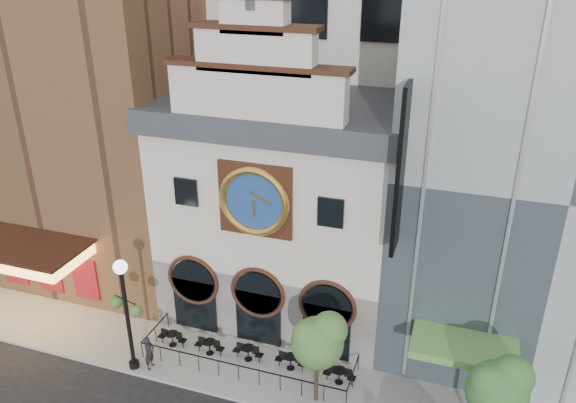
# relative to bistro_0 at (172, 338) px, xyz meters

# --- Properties ---
(ground) EXTENTS (120.00, 120.00, 0.00)m
(ground) POSITION_rel_bistro_0_xyz_m (4.32, -2.50, -0.61)
(ground) COLOR black
(ground) RESTS_ON ground
(sidewalk) EXTENTS (44.00, 5.00, 0.15)m
(sidewalk) POSITION_rel_bistro_0_xyz_m (4.32, -0.00, -0.54)
(sidewalk) COLOR gray
(sidewalk) RESTS_ON ground
(clock_building) EXTENTS (12.60, 8.78, 18.65)m
(clock_building) POSITION_rel_bistro_0_xyz_m (4.32, 5.32, 6.07)
(clock_building) COLOR #605E5B
(clock_building) RESTS_ON ground
(theater_building) EXTENTS (14.00, 15.60, 25.00)m
(theater_building) POSITION_rel_bistro_0_xyz_m (-8.68, 7.46, 11.99)
(theater_building) COLOR brown
(theater_building) RESTS_ON ground
(retail_building) EXTENTS (14.00, 14.40, 20.00)m
(retail_building) POSITION_rel_bistro_0_xyz_m (17.31, 7.48, 9.53)
(retail_building) COLOR gray
(retail_building) RESTS_ON ground
(cafe_railing) EXTENTS (10.60, 2.60, 0.90)m
(cafe_railing) POSITION_rel_bistro_0_xyz_m (4.32, -0.00, -0.01)
(cafe_railing) COLOR black
(cafe_railing) RESTS_ON sidewalk
(bistro_0) EXTENTS (1.58, 0.68, 0.90)m
(bistro_0) POSITION_rel_bistro_0_xyz_m (0.00, 0.00, 0.00)
(bistro_0) COLOR black
(bistro_0) RESTS_ON sidewalk
(bistro_1) EXTENTS (1.58, 0.68, 0.90)m
(bistro_1) POSITION_rel_bistro_0_xyz_m (2.14, 0.03, 0.00)
(bistro_1) COLOR black
(bistro_1) RESTS_ON sidewalk
(bistro_2) EXTENTS (1.58, 0.68, 0.90)m
(bistro_2) POSITION_rel_bistro_0_xyz_m (4.19, 0.22, 0.00)
(bistro_2) COLOR black
(bistro_2) RESTS_ON sidewalk
(bistro_3) EXTENTS (1.58, 0.68, 0.90)m
(bistro_3) POSITION_rel_bistro_0_xyz_m (6.43, 0.28, 0.00)
(bistro_3) COLOR black
(bistro_3) RESTS_ON sidewalk
(bistro_4) EXTENTS (1.58, 0.68, 0.90)m
(bistro_4) POSITION_rel_bistro_0_xyz_m (8.95, 0.10, 0.00)
(bistro_4) COLOR black
(bistro_4) RESTS_ON sidewalk
(pedestrian) EXTENTS (0.45, 0.67, 1.81)m
(pedestrian) POSITION_rel_bistro_0_xyz_m (-0.19, -1.85, 0.44)
(pedestrian) COLOR black
(pedestrian) RESTS_ON sidewalk
(lamppost) EXTENTS (1.91, 0.96, 6.11)m
(lamppost) POSITION_rel_bistro_0_xyz_m (-0.98, -2.09, 3.32)
(lamppost) COLOR black
(lamppost) RESTS_ON sidewalk
(tree_left) EXTENTS (2.44, 2.35, 4.70)m
(tree_left) POSITION_rel_bistro_0_xyz_m (8.24, -1.29, 2.98)
(tree_left) COLOR #382619
(tree_left) RESTS_ON sidewalk
(tree_right) EXTENTS (2.52, 2.43, 4.85)m
(tree_right) POSITION_rel_bistro_0_xyz_m (15.69, -2.01, 3.10)
(tree_right) COLOR #382619
(tree_right) RESTS_ON sidewalk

